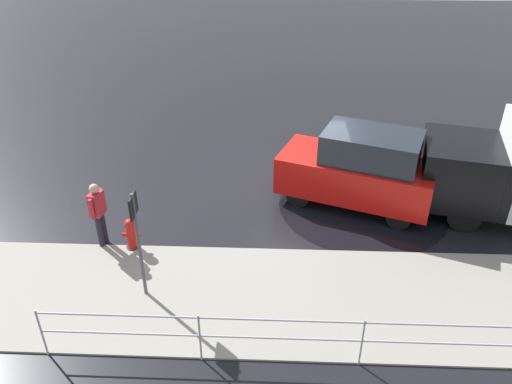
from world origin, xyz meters
TOP-DOWN VIEW (x-y plane):
  - ground_plane at (0.00, 0.00)m, footprint 60.00×60.00m
  - kerb_strip at (0.00, 4.20)m, footprint 24.00×3.20m
  - moving_hatchback at (-1.49, 0.45)m, footprint 4.25×2.97m
  - fire_hydrant at (3.92, 2.66)m, footprint 0.42×0.31m
  - pedestrian at (4.64, 2.54)m, footprint 0.30×0.56m
  - metal_railing at (-0.84, 5.80)m, footprint 11.03×0.04m
  - sign_post at (3.27, 4.19)m, footprint 0.07×0.44m
  - puddle_patch at (-1.64, 0.62)m, footprint 4.38×4.38m

SIDE VIEW (x-z plane):
  - ground_plane at x=0.00m, z-range 0.00..0.00m
  - puddle_patch at x=-1.64m, z-range 0.00..0.01m
  - kerb_strip at x=0.00m, z-range 0.00..0.04m
  - fire_hydrant at x=3.92m, z-range 0.00..0.80m
  - metal_railing at x=-0.84m, z-range 0.21..1.26m
  - pedestrian at x=4.64m, z-range 0.15..1.77m
  - moving_hatchback at x=-1.49m, z-range 0.00..2.06m
  - sign_post at x=3.27m, z-range 0.38..2.78m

